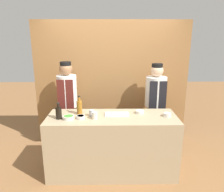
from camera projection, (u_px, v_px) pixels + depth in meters
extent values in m
plane|color=olive|center=(112.00, 171.00, 3.55)|extent=(14.00, 14.00, 0.00)
cube|color=olive|center=(111.00, 83.00, 4.33)|extent=(2.96, 0.18, 2.40)
cube|color=tan|center=(112.00, 144.00, 3.42)|extent=(1.97, 0.70, 0.94)
cylinder|color=silver|center=(167.00, 115.00, 3.28)|extent=(0.11, 0.11, 0.06)
cylinder|color=silver|center=(167.00, 113.00, 3.27)|extent=(0.09, 0.09, 0.02)
cylinder|color=silver|center=(81.00, 117.00, 3.19)|extent=(0.12, 0.12, 0.05)
cylinder|color=red|center=(81.00, 116.00, 3.19)|extent=(0.10, 0.10, 0.01)
cylinder|color=silver|center=(140.00, 112.00, 3.42)|extent=(0.13, 0.13, 0.05)
cylinder|color=#703384|center=(140.00, 111.00, 3.41)|extent=(0.11, 0.11, 0.01)
cylinder|color=silver|center=(69.00, 117.00, 3.18)|extent=(0.17, 0.17, 0.05)
cylinder|color=green|center=(68.00, 116.00, 3.17)|extent=(0.14, 0.14, 0.01)
cube|color=white|center=(117.00, 114.00, 3.35)|extent=(0.37, 0.18, 0.02)
cylinder|color=#9E661E|center=(79.00, 108.00, 3.36)|extent=(0.08, 0.08, 0.21)
cylinder|color=#9E661E|center=(79.00, 99.00, 3.32)|extent=(0.03, 0.03, 0.06)
cylinder|color=black|center=(79.00, 96.00, 3.31)|extent=(0.04, 0.04, 0.02)
cylinder|color=black|center=(59.00, 113.00, 3.18)|extent=(0.09, 0.09, 0.18)
cylinder|color=black|center=(58.00, 106.00, 3.15)|extent=(0.04, 0.04, 0.05)
cylinder|color=black|center=(58.00, 103.00, 3.14)|extent=(0.04, 0.04, 0.01)
cylinder|color=silver|center=(95.00, 115.00, 3.18)|extent=(0.08, 0.08, 0.10)
cylinder|color=#B7B7BC|center=(92.00, 113.00, 3.29)|extent=(0.07, 0.07, 0.10)
cylinder|color=#28282D|center=(69.00, 128.00, 4.12)|extent=(0.25, 0.25, 0.86)
cylinder|color=white|center=(67.00, 91.00, 3.92)|extent=(0.35, 0.35, 0.58)
cube|color=#561E19|center=(65.00, 95.00, 3.77)|extent=(0.28, 0.02, 0.53)
sphere|color=#9E704C|center=(66.00, 69.00, 3.82)|extent=(0.23, 0.23, 0.23)
cylinder|color=black|center=(66.00, 64.00, 3.79)|extent=(0.19, 0.19, 0.08)
cylinder|color=#28282D|center=(154.00, 127.00, 4.14)|extent=(0.27, 0.27, 0.87)
cylinder|color=silver|center=(156.00, 92.00, 3.95)|extent=(0.37, 0.37, 0.54)
cube|color=black|center=(158.00, 95.00, 3.78)|extent=(0.30, 0.02, 0.50)
sphere|color=beige|center=(157.00, 71.00, 3.85)|extent=(0.22, 0.22, 0.22)
cylinder|color=black|center=(157.00, 66.00, 3.82)|extent=(0.19, 0.19, 0.08)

